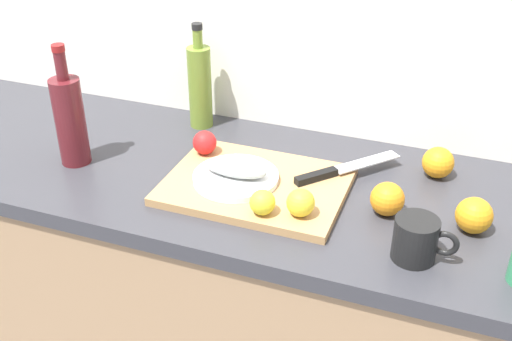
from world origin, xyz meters
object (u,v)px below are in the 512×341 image
at_px(white_plate, 236,178).
at_px(wine_bottle, 70,119).
at_px(olive_oil_bottle, 200,85).
at_px(lemon_0, 262,202).
at_px(coffee_mug_2, 417,239).
at_px(orange_0, 387,199).
at_px(fish_fillet, 236,168).
at_px(cutting_board, 256,185).
at_px(chef_knife, 335,171).

height_order(white_plate, wine_bottle, wine_bottle).
distance_m(olive_oil_bottle, wine_bottle, 0.37).
bearing_deg(lemon_0, coffee_mug_2, -2.49).
relative_size(wine_bottle, orange_0, 4.08).
bearing_deg(wine_bottle, olive_oil_bottle, 55.23).
height_order(olive_oil_bottle, wine_bottle, wine_bottle).
bearing_deg(fish_fillet, cutting_board, 13.56).
bearing_deg(orange_0, white_plate, -177.35).
xyz_separation_m(white_plate, lemon_0, (0.11, -0.11, 0.02)).
xyz_separation_m(chef_knife, orange_0, (0.14, -0.09, 0.01)).
height_order(fish_fillet, chef_knife, fish_fillet).
height_order(wine_bottle, orange_0, wine_bottle).
relative_size(chef_knife, orange_0, 3.12).
bearing_deg(cutting_board, coffee_mug_2, -18.91).
relative_size(white_plate, lemon_0, 3.59).
xyz_separation_m(cutting_board, fish_fillet, (-0.05, -0.01, 0.04)).
distance_m(chef_knife, lemon_0, 0.24).
xyz_separation_m(cutting_board, chef_knife, (0.17, 0.10, 0.02)).
height_order(lemon_0, wine_bottle, wine_bottle).
xyz_separation_m(coffee_mug_2, orange_0, (-0.08, 0.14, -0.01)).
height_order(chef_knife, orange_0, orange_0).
bearing_deg(coffee_mug_2, cutting_board, 161.09).
relative_size(white_plate, chef_knife, 0.86).
xyz_separation_m(cutting_board, wine_bottle, (-0.47, -0.04, 0.11)).
bearing_deg(chef_knife, fish_fillet, 158.80).
bearing_deg(wine_bottle, chef_knife, 11.85).
height_order(cutting_board, white_plate, white_plate).
bearing_deg(white_plate, cutting_board, 13.56).
relative_size(chef_knife, wine_bottle, 0.76).
distance_m(chef_knife, wine_bottle, 0.66).
bearing_deg(orange_0, coffee_mug_2, -59.42).
bearing_deg(lemon_0, fish_fillet, 134.56).
xyz_separation_m(lemon_0, wine_bottle, (-0.53, 0.08, 0.07)).
distance_m(fish_fillet, orange_0, 0.35).
bearing_deg(coffee_mug_2, fish_fillet, 164.36).
xyz_separation_m(wine_bottle, orange_0, (0.78, 0.04, -0.08)).
bearing_deg(chef_knife, olive_oil_bottle, 110.24).
relative_size(fish_fillet, wine_bottle, 0.49).
xyz_separation_m(cutting_board, orange_0, (0.31, 0.01, 0.03)).
bearing_deg(olive_oil_bottle, white_plate, -51.91).
bearing_deg(wine_bottle, cutting_board, 4.43).
distance_m(white_plate, chef_knife, 0.24).
bearing_deg(white_plate, lemon_0, -45.44).
relative_size(lemon_0, olive_oil_bottle, 0.19).
distance_m(lemon_0, coffee_mug_2, 0.33).
relative_size(chef_knife, coffee_mug_2, 1.84).
bearing_deg(wine_bottle, orange_0, 3.07).
distance_m(cutting_board, chef_knife, 0.19).
bearing_deg(olive_oil_bottle, coffee_mug_2, -31.47).
xyz_separation_m(wine_bottle, coffee_mug_2, (0.86, -0.10, -0.07)).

